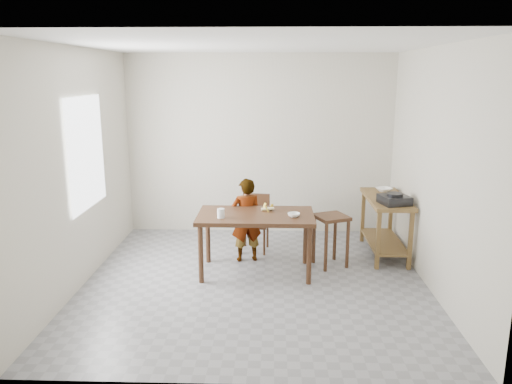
{
  "coord_description": "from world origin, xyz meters",
  "views": [
    {
      "loc": [
        0.19,
        -5.49,
        2.39
      ],
      "look_at": [
        0.0,
        0.4,
        1.0
      ],
      "focal_mm": 35.0,
      "sensor_mm": 36.0,
      "label": 1
    }
  ],
  "objects_px": {
    "dining_table": "(256,244)",
    "prep_counter": "(385,226)",
    "dining_chair": "(254,224)",
    "child": "(246,220)",
    "stool": "(331,241)"
  },
  "relations": [
    {
      "from": "dining_table",
      "to": "prep_counter",
      "type": "height_order",
      "value": "prep_counter"
    },
    {
      "from": "prep_counter",
      "to": "child",
      "type": "relative_size",
      "value": 1.09
    },
    {
      "from": "dining_table",
      "to": "stool",
      "type": "distance_m",
      "value": 0.98
    },
    {
      "from": "dining_chair",
      "to": "child",
      "type": "bearing_deg",
      "value": -96.85
    },
    {
      "from": "prep_counter",
      "to": "stool",
      "type": "xyz_separation_m",
      "value": [
        -0.78,
        -0.43,
        -0.07
      ]
    },
    {
      "from": "dining_table",
      "to": "child",
      "type": "relative_size",
      "value": 1.27
    },
    {
      "from": "stool",
      "to": "child",
      "type": "bearing_deg",
      "value": 172.37
    },
    {
      "from": "child",
      "to": "stool",
      "type": "height_order",
      "value": "child"
    },
    {
      "from": "dining_table",
      "to": "prep_counter",
      "type": "distance_m",
      "value": 1.86
    },
    {
      "from": "stool",
      "to": "dining_chair",
      "type": "bearing_deg",
      "value": 152.35
    },
    {
      "from": "prep_counter",
      "to": "stool",
      "type": "distance_m",
      "value": 0.89
    },
    {
      "from": "prep_counter",
      "to": "dining_chair",
      "type": "relative_size",
      "value": 1.55
    },
    {
      "from": "dining_chair",
      "to": "stool",
      "type": "height_order",
      "value": "dining_chair"
    },
    {
      "from": "child",
      "to": "dining_chair",
      "type": "distance_m",
      "value": 0.42
    },
    {
      "from": "child",
      "to": "dining_table",
      "type": "bearing_deg",
      "value": 94.04
    }
  ]
}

